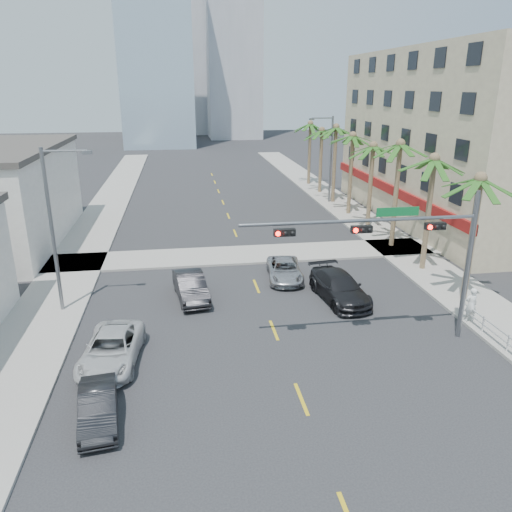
{
  "coord_description": "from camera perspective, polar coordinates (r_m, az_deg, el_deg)",
  "views": [
    {
      "loc": [
        -4.35,
        -12.58,
        11.91
      ],
      "look_at": [
        -0.68,
        11.69,
        3.5
      ],
      "focal_mm": 35.0,
      "sensor_mm": 36.0,
      "label": 1
    }
  ],
  "objects": [
    {
      "name": "sidewalk_left",
      "position": [
        35.5,
        -20.53,
        -1.82
      ],
      "size": [
        4.0,
        120.0,
        0.15
      ],
      "primitive_type": "cube",
      "color": "gray",
      "rests_on": "ground"
    },
    {
      "name": "traffic_signal_mast",
      "position": [
        23.9,
        16.9,
        1.42
      ],
      "size": [
        11.12,
        0.54,
        7.2
      ],
      "color": "slate",
      "rests_on": "ground"
    },
    {
      "name": "car_lane_center",
      "position": [
        32.22,
        3.3,
        -1.6
      ],
      "size": [
        2.59,
        4.78,
        1.27
      ],
      "primitive_type": "imported",
      "rotation": [
        0.0,
        0.0,
        -0.11
      ],
      "color": "#ADADB2",
      "rests_on": "ground"
    },
    {
      "name": "car_parked_far",
      "position": [
        23.64,
        -16.18,
        -10.2
      ],
      "size": [
        2.83,
        5.3,
        1.42
      ],
      "primitive_type": "imported",
      "rotation": [
        0.0,
        0.0,
        -0.1
      ],
      "color": "silver",
      "rests_on": "ground"
    },
    {
      "name": "palm_tree_0",
      "position": [
        29.7,
        24.27,
        7.9
      ],
      "size": [
        4.8,
        4.8,
        7.8
      ],
      "color": "brown",
      "rests_on": "ground"
    },
    {
      "name": "palm_tree_3",
      "position": [
        43.5,
        13.26,
        12.05
      ],
      "size": [
        4.8,
        4.8,
        7.8
      ],
      "color": "brown",
      "rests_on": "ground"
    },
    {
      "name": "pedestrian",
      "position": [
        28.41,
        23.36,
        -5.13
      ],
      "size": [
        0.69,
        0.46,
        1.87
      ],
      "primitive_type": "imported",
      "rotation": [
        0.0,
        0.0,
        3.16
      ],
      "color": "white",
      "rests_on": "sidewalk_right"
    },
    {
      "name": "tower_far_left",
      "position": [
        108.32,
        -11.58,
        24.97
      ],
      "size": [
        14.0,
        14.0,
        48.0
      ],
      "primitive_type": "cube",
      "color": "#99B2C6",
      "rests_on": "ground"
    },
    {
      "name": "palm_tree_1",
      "position": [
        34.08,
        19.71,
        10.27
      ],
      "size": [
        4.8,
        4.8,
        8.16
      ],
      "color": "brown",
      "rests_on": "ground"
    },
    {
      "name": "sidewalk_right",
      "position": [
        38.33,
        17.13,
        0.05
      ],
      "size": [
        4.0,
        120.0,
        0.15
      ],
      "primitive_type": "cube",
      "color": "gray",
      "rests_on": "ground"
    },
    {
      "name": "car_lane_right",
      "position": [
        29.48,
        9.5,
        -3.54
      ],
      "size": [
        2.82,
        5.64,
        1.57
      ],
      "primitive_type": "imported",
      "rotation": [
        0.0,
        0.0,
        0.12
      ],
      "color": "black",
      "rests_on": "ground"
    },
    {
      "name": "ground",
      "position": [
        17.86,
        8.47,
        -23.15
      ],
      "size": [
        260.0,
        260.0,
        0.0
      ],
      "primitive_type": "plane",
      "color": "#262628",
      "rests_on": "ground"
    },
    {
      "name": "sidewalk_cross",
      "position": [
        36.81,
        -1.36,
        0.15
      ],
      "size": [
        80.0,
        4.0,
        0.15
      ],
      "primitive_type": "cube",
      "color": "gray",
      "rests_on": "ground"
    },
    {
      "name": "palm_tree_7",
      "position": [
        63.19,
        6.24,
        14.73
      ],
      "size": [
        4.8,
        4.8,
        8.16
      ],
      "color": "brown",
      "rests_on": "ground"
    },
    {
      "name": "streetlight_left",
      "position": [
        28.24,
        -21.98,
        3.48
      ],
      "size": [
        2.55,
        0.25,
        9.0
      ],
      "color": "slate",
      "rests_on": "ground"
    },
    {
      "name": "palm_tree_6",
      "position": [
        58.22,
        7.55,
        13.99
      ],
      "size": [
        4.8,
        4.8,
        7.8
      ],
      "color": "brown",
      "rests_on": "ground"
    },
    {
      "name": "car_parked_mid",
      "position": [
        20.14,
        -17.62,
        -16.16
      ],
      "size": [
        1.82,
        3.98,
        1.26
      ],
      "primitive_type": "imported",
      "rotation": [
        0.0,
        0.0,
        0.13
      ],
      "color": "black",
      "rests_on": "ground"
    },
    {
      "name": "car_lane_left",
      "position": [
        29.47,
        -7.47,
        -3.5
      ],
      "size": [
        2.22,
        4.77,
        1.51
      ],
      "primitive_type": "imported",
      "rotation": [
        0.0,
        0.0,
        0.14
      ],
      "color": "black",
      "rests_on": "ground"
    },
    {
      "name": "palm_tree_5",
      "position": [
        53.2,
        9.15,
        14.22
      ],
      "size": [
        4.8,
        4.8,
        8.52
      ],
      "color": "brown",
      "rests_on": "ground"
    },
    {
      "name": "palm_tree_2",
      "position": [
        38.67,
        16.17,
        12.05
      ],
      "size": [
        4.8,
        4.8,
        8.52
      ],
      "color": "brown",
      "rests_on": "ground"
    },
    {
      "name": "guardrail",
      "position": [
        26.2,
        26.87,
        -8.71
      ],
      "size": [
        0.08,
        8.08,
        1.0
      ],
      "color": "silver",
      "rests_on": "ground"
    },
    {
      "name": "tower_far_center",
      "position": [
        137.89,
        -8.7,
        22.48
      ],
      "size": [
        16.0,
        16.0,
        42.0
      ],
      "primitive_type": "cube",
      "color": "#ADADB2",
      "rests_on": "ground"
    },
    {
      "name": "streetlight_right",
      "position": [
        53.3,
        8.36,
        11.32
      ],
      "size": [
        2.55,
        0.25,
        9.0
      ],
      "color": "slate",
      "rests_on": "ground"
    },
    {
      "name": "tower_far_right",
      "position": [
        124.63,
        -2.67,
        27.23
      ],
      "size": [
        12.0,
        12.0,
        60.0
      ],
      "primitive_type": "cube",
      "color": "#ADADB2",
      "rests_on": "ground"
    },
    {
      "name": "palm_tree_4",
      "position": [
        48.31,
        11.0,
        13.25
      ],
      "size": [
        4.8,
        4.8,
        8.16
      ],
      "color": "brown",
      "rests_on": "ground"
    },
    {
      "name": "building_right",
      "position": [
        50.27,
        23.61,
        12.34
      ],
      "size": [
        15.25,
        28.0,
        15.0
      ],
      "color": "tan",
      "rests_on": "ground"
    }
  ]
}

